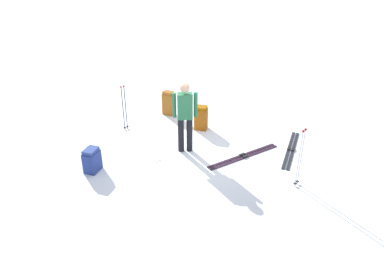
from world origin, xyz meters
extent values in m
plane|color=white|center=(0.00, 0.00, 0.00)|extent=(80.00, 80.00, 0.00)
cylinder|color=black|center=(0.16, -0.24, 0.42)|extent=(0.14, 0.14, 0.85)
cylinder|color=black|center=(-0.02, -0.14, 0.42)|extent=(0.14, 0.14, 0.85)
cube|color=#25633E|center=(0.07, -0.19, 1.15)|extent=(0.40, 0.36, 0.60)
cylinder|color=#25633E|center=(0.28, -0.30, 1.18)|extent=(0.09, 0.09, 0.58)
cylinder|color=#25633E|center=(-0.14, -0.07, 1.18)|extent=(0.09, 0.09, 0.58)
sphere|color=tan|center=(0.07, -0.19, 1.59)|extent=(0.22, 0.22, 0.22)
cube|color=black|center=(-2.11, 1.16, 0.01)|extent=(1.53, 1.17, 0.02)
cube|color=black|center=(-2.11, 1.16, 0.04)|extent=(0.15, 0.13, 0.03)
cube|color=black|center=(-2.06, 1.08, 0.01)|extent=(1.53, 1.17, 0.02)
cube|color=black|center=(-2.06, 1.08, 0.04)|extent=(0.15, 0.13, 0.03)
cube|color=black|center=(-0.93, 0.71, 0.01)|extent=(1.95, 0.09, 0.02)
cube|color=black|center=(-0.93, 0.71, 0.04)|extent=(0.14, 0.06, 0.03)
cube|color=black|center=(-0.93, 0.81, 0.01)|extent=(1.95, 0.09, 0.02)
cube|color=black|center=(-0.93, 0.81, 0.04)|extent=(0.14, 0.06, 0.03)
cube|color=navy|center=(2.20, -0.50, 0.23)|extent=(0.44, 0.43, 0.46)
cube|color=navy|center=(2.20, -0.50, 0.50)|extent=(0.40, 0.39, 0.08)
cube|color=#935319|center=(-0.59, -2.23, 0.31)|extent=(0.33, 0.38, 0.63)
cube|color=#9B571C|center=(-0.59, -2.23, 0.67)|extent=(0.30, 0.34, 0.08)
cube|color=#94480E|center=(-0.87, -0.95, 0.29)|extent=(0.42, 0.42, 0.57)
cube|color=#8A4A03|center=(-0.87, -0.95, 0.61)|extent=(0.37, 0.37, 0.08)
cylinder|color=black|center=(0.79, -2.00, 0.59)|extent=(0.02, 0.02, 1.17)
sphere|color=#A51919|center=(0.79, -2.00, 1.20)|extent=(0.05, 0.05, 0.05)
cylinder|color=black|center=(0.79, -2.00, 0.06)|extent=(0.07, 0.07, 0.01)
cylinder|color=black|center=(0.87, -1.97, 0.59)|extent=(0.02, 0.02, 1.17)
sphere|color=#A51919|center=(0.87, -1.97, 1.20)|extent=(0.05, 0.05, 0.05)
cylinder|color=black|center=(0.87, -1.97, 0.06)|extent=(0.07, 0.07, 0.01)
cylinder|color=#ABB5BF|center=(-1.18, 2.17, 0.61)|extent=(0.02, 0.02, 1.22)
sphere|color=#A51919|center=(-1.18, 2.17, 1.25)|extent=(0.05, 0.05, 0.05)
cylinder|color=black|center=(-1.18, 2.17, 0.06)|extent=(0.07, 0.07, 0.01)
cylinder|color=#ABB5BF|center=(-1.09, 2.20, 0.61)|extent=(0.02, 0.02, 1.22)
sphere|color=#A51919|center=(-1.09, 2.20, 1.25)|extent=(0.05, 0.05, 0.05)
cylinder|color=black|center=(-1.09, 2.20, 0.06)|extent=(0.07, 0.07, 0.01)
camera|label=1|loc=(3.81, 6.13, 4.30)|focal=33.35mm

